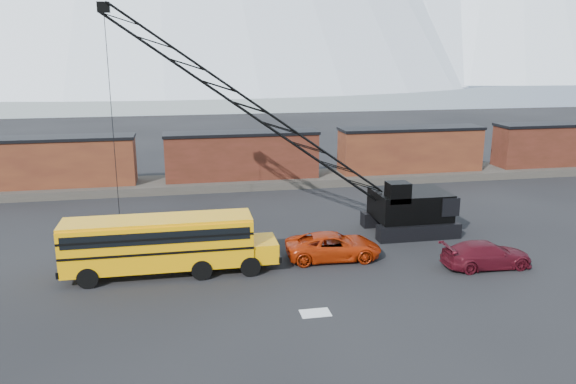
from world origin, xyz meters
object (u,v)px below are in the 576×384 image
school_bus (165,243)px  red_pickup (333,246)px  maroon_suv (487,255)px  crawler_crane (265,117)px

school_bus → red_pickup: bearing=3.1°
maroon_suv → crawler_crane: crawler_crane is taller
crawler_crane → school_bus: bearing=-140.1°
school_bus → red_pickup: (9.56, 0.52, -1.02)m
school_bus → crawler_crane: 10.24m
red_pickup → maroon_suv: size_ratio=1.10×
school_bus → maroon_suv: (17.67, -2.38, -1.06)m
maroon_suv → crawler_crane: bearing=56.4°
red_pickup → crawler_crane: bearing=36.8°
red_pickup → school_bus: bearing=95.9°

